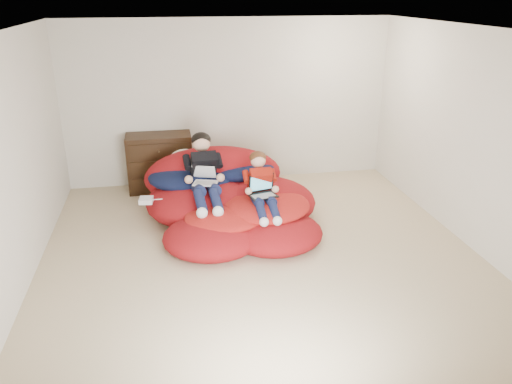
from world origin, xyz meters
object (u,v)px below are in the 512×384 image
younger_boy (261,184)px  laptop_white (205,178)px  older_boy (204,170)px  dresser (160,162)px  beanbag_pile (229,200)px  laptop_black (262,190)px

younger_boy → laptop_white: 0.75m
older_boy → dresser: bearing=114.6°
beanbag_pile → older_boy: 0.54m
older_boy → laptop_white: older_boy is taller
beanbag_pile → laptop_white: beanbag_pile is taller
laptop_black → laptop_white: bearing=151.0°
dresser → beanbag_pile: size_ratio=0.41×
younger_boy → laptop_white: younger_boy is taller
dresser → younger_boy: bearing=-52.8°
laptop_white → laptop_black: 0.78m
beanbag_pile → older_boy: size_ratio=1.98×
younger_boy → laptop_black: younger_boy is taller
beanbag_pile → laptop_white: bearing=-166.4°
beanbag_pile → younger_boy: (0.36, -0.39, 0.34)m
laptop_black → younger_boy: bearing=90.0°
dresser → younger_boy: 2.07m
older_boy → laptop_white: bearing=-90.0°
laptop_black → older_boy: bearing=146.1°
beanbag_pile → older_boy: bearing=179.3°
laptop_white → older_boy: bearing=90.0°
dresser → older_boy: older_boy is taller
dresser → older_boy: (0.57, -1.24, 0.27)m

